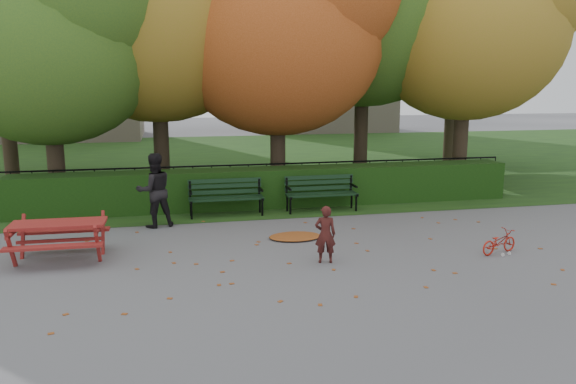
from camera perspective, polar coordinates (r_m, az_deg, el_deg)
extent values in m
plane|color=slate|center=(10.55, 3.01, -6.51)|extent=(90.00, 90.00, 0.00)
plane|color=#1A3515|center=(24.06, -5.89, 3.32)|extent=(90.00, 90.00, 0.00)
cube|color=tan|center=(36.51, -23.33, 16.88)|extent=(10.00, 7.00, 15.00)
cube|color=tan|center=(39.29, 3.53, 15.03)|extent=(9.00, 6.00, 12.00)
cube|color=black|center=(14.70, -1.63, 0.49)|extent=(13.00, 0.90, 1.00)
cube|color=black|center=(15.55, -2.17, -0.51)|extent=(14.00, 0.04, 0.04)
cube|color=black|center=(15.39, -2.20, 2.84)|extent=(14.00, 0.04, 0.04)
cylinder|color=black|center=(15.70, -26.23, 0.03)|extent=(0.03, 0.03, 1.00)
cylinder|color=black|center=(15.24, -13.36, 0.57)|extent=(0.03, 0.03, 1.00)
cylinder|color=black|center=(15.47, -2.19, 1.01)|extent=(0.03, 0.03, 1.00)
cylinder|color=black|center=(16.27, 8.27, 1.39)|extent=(0.03, 0.03, 1.00)
cylinder|color=black|center=(17.80, 18.88, 1.73)|extent=(0.03, 0.03, 1.00)
cylinder|color=#32261B|center=(15.86, -22.54, 3.40)|extent=(0.44, 0.44, 2.62)
ellipsoid|color=#315A20|center=(15.78, -23.30, 13.56)|extent=(5.60, 5.60, 5.04)
cylinder|color=#32261B|center=(16.77, -12.76, 5.23)|extent=(0.44, 0.44, 3.15)
ellipsoid|color=olive|center=(16.80, -13.26, 16.76)|extent=(6.40, 6.40, 5.76)
cylinder|color=#32261B|center=(16.31, -1.04, 4.72)|extent=(0.44, 0.44, 2.80)
ellipsoid|color=#9B3E11|center=(16.27, -1.08, 15.29)|extent=(6.00, 6.00, 5.40)
cylinder|color=#32261B|center=(18.34, 7.42, 6.42)|extent=(0.44, 0.44, 3.50)
ellipsoid|color=#315A20|center=(18.43, 7.72, 18.11)|extent=(6.80, 6.80, 6.12)
cylinder|color=#32261B|center=(18.13, 17.12, 5.14)|extent=(0.44, 0.44, 2.97)
ellipsoid|color=olive|center=(18.11, 17.70, 15.22)|extent=(5.80, 5.80, 5.22)
cylinder|color=#32261B|center=(19.85, -26.51, 5.45)|extent=(0.44, 0.44, 3.32)
cylinder|color=#32261B|center=(22.47, 16.15, 6.44)|extent=(0.44, 0.44, 3.15)
ellipsoid|color=#315A20|center=(22.49, 16.61, 15.04)|extent=(6.00, 6.00, 5.40)
cube|color=black|center=(13.47, -6.20, -0.79)|extent=(1.80, 0.12, 0.04)
cube|color=black|center=(13.65, -6.28, -0.64)|extent=(1.80, 0.12, 0.04)
cube|color=black|center=(13.82, -6.36, -0.49)|extent=(1.80, 0.12, 0.04)
cube|color=black|center=(13.89, -6.41, 0.02)|extent=(1.80, 0.05, 0.10)
cube|color=black|center=(13.86, -6.43, 0.63)|extent=(1.80, 0.05, 0.10)
cube|color=black|center=(13.84, -6.44, 1.16)|extent=(1.80, 0.05, 0.10)
cube|color=black|center=(13.59, -9.85, -0.87)|extent=(0.05, 0.55, 0.06)
cube|color=black|center=(13.81, -9.93, 0.27)|extent=(0.05, 0.05, 0.41)
cylinder|color=black|center=(13.45, -9.78, -1.86)|extent=(0.05, 0.05, 0.44)
cylinder|color=black|center=(13.81, -9.86, -1.54)|extent=(0.05, 0.05, 0.44)
cube|color=black|center=(13.57, -9.88, -0.03)|extent=(0.05, 0.45, 0.04)
cube|color=black|center=(13.76, -2.76, -0.57)|extent=(0.05, 0.55, 0.06)
cube|color=black|center=(13.98, -2.96, 0.55)|extent=(0.05, 0.05, 0.41)
cylinder|color=black|center=(13.63, -2.63, -1.54)|extent=(0.05, 0.05, 0.44)
cylinder|color=black|center=(13.98, -2.88, -1.23)|extent=(0.05, 0.05, 0.44)
cube|color=black|center=(13.74, -2.78, 0.26)|extent=(0.05, 0.45, 0.04)
cube|color=black|center=(13.93, 3.66, -0.36)|extent=(1.80, 0.12, 0.04)
cube|color=black|center=(14.10, 3.46, -0.22)|extent=(1.80, 0.12, 0.04)
cube|color=black|center=(14.27, 3.26, -0.09)|extent=(1.80, 0.12, 0.04)
cube|color=black|center=(14.33, 3.17, 0.41)|extent=(1.80, 0.05, 0.10)
cube|color=black|center=(14.30, 3.18, 1.00)|extent=(1.80, 0.05, 0.10)
cube|color=black|center=(14.28, 3.18, 1.52)|extent=(1.80, 0.05, 0.10)
cube|color=black|center=(13.90, 0.08, -0.45)|extent=(0.05, 0.55, 0.06)
cube|color=black|center=(14.11, -0.15, 0.66)|extent=(0.05, 0.05, 0.41)
cylinder|color=black|center=(13.76, 0.25, -1.41)|extent=(0.05, 0.05, 0.44)
cylinder|color=black|center=(14.11, -0.08, -1.11)|extent=(0.05, 0.05, 0.44)
cube|color=black|center=(13.88, 0.07, 0.38)|extent=(0.05, 0.45, 0.04)
cube|color=black|center=(14.35, 6.72, -0.16)|extent=(0.05, 0.55, 0.06)
cube|color=black|center=(14.56, 6.40, 0.91)|extent=(0.05, 0.05, 0.41)
cylinder|color=black|center=(14.23, 6.94, -1.09)|extent=(0.05, 0.05, 0.44)
cylinder|color=black|center=(14.56, 6.47, -0.80)|extent=(0.05, 0.05, 0.44)
cube|color=black|center=(14.33, 6.71, 0.64)|extent=(0.05, 0.45, 0.04)
cube|color=maroon|center=(10.95, -22.33, -3.01)|extent=(1.66, 0.71, 0.05)
cube|color=maroon|center=(10.50, -22.75, -5.17)|extent=(1.65, 0.25, 0.05)
cube|color=maroon|center=(11.54, -21.74, -3.69)|extent=(1.65, 0.25, 0.05)
cube|color=maroon|center=(10.80, -26.33, -5.23)|extent=(0.06, 0.47, 0.80)
cube|color=maroon|center=(11.57, -25.33, -4.12)|extent=(0.06, 0.47, 0.80)
cube|color=maroon|center=(11.12, -25.91, -3.47)|extent=(0.07, 1.24, 0.05)
cube|color=maroon|center=(10.52, -18.77, -5.07)|extent=(0.06, 0.47, 0.80)
cube|color=maroon|center=(11.31, -18.28, -3.94)|extent=(0.06, 0.47, 0.80)
cube|color=maroon|center=(10.85, -18.59, -3.27)|extent=(0.07, 1.24, 0.05)
cube|color=maroon|center=(11.02, -22.21, -4.58)|extent=(1.46, 0.08, 0.05)
ellipsoid|color=maroon|center=(11.72, 0.72, -4.53)|extent=(1.28, 1.07, 0.08)
imported|color=#421715|center=(10.05, 3.81, -4.31)|extent=(0.42, 0.32, 1.04)
imported|color=black|center=(12.81, -13.41, 0.16)|extent=(0.96, 0.84, 1.67)
imported|color=#B61D10|center=(11.35, 20.64, -4.76)|extent=(0.92, 0.55, 0.45)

